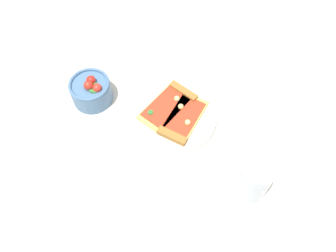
{
  "coord_description": "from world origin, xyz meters",
  "views": [
    {
      "loc": [
        0.04,
        -0.51,
        0.78
      ],
      "look_at": [
        -0.02,
        -0.06,
        0.03
      ],
      "focal_mm": 37.38,
      "sensor_mm": 36.0,
      "label": 1
    }
  ],
  "objects_px": {
    "plate": "(174,116)",
    "salad_bowl": "(91,90)",
    "pizza_slice_far": "(182,120)",
    "soda_glass": "(253,179)",
    "pizza_slice_near": "(170,105)"
  },
  "relations": [
    {
      "from": "plate",
      "to": "salad_bowl",
      "type": "bearing_deg",
      "value": 173.17
    },
    {
      "from": "pizza_slice_far",
      "to": "salad_bowl",
      "type": "distance_m",
      "value": 0.25
    },
    {
      "from": "salad_bowl",
      "to": "soda_glass",
      "type": "xyz_separation_m",
      "value": [
        0.43,
        -0.2,
        0.02
      ]
    },
    {
      "from": "plate",
      "to": "pizza_slice_far",
      "type": "relative_size",
      "value": 1.37
    },
    {
      "from": "salad_bowl",
      "to": "soda_glass",
      "type": "bearing_deg",
      "value": -24.7
    },
    {
      "from": "pizza_slice_near",
      "to": "salad_bowl",
      "type": "distance_m",
      "value": 0.21
    },
    {
      "from": "pizza_slice_near",
      "to": "soda_glass",
      "type": "xyz_separation_m",
      "value": [
        0.22,
        -0.19,
        0.04
      ]
    },
    {
      "from": "pizza_slice_far",
      "to": "soda_glass",
      "type": "xyz_separation_m",
      "value": [
        0.18,
        -0.15,
        0.04
      ]
    },
    {
      "from": "pizza_slice_near",
      "to": "plate",
      "type": "bearing_deg",
      "value": -57.49
    },
    {
      "from": "salad_bowl",
      "to": "soda_glass",
      "type": "relative_size",
      "value": 0.93
    },
    {
      "from": "salad_bowl",
      "to": "soda_glass",
      "type": "height_order",
      "value": "soda_glass"
    },
    {
      "from": "pizza_slice_near",
      "to": "salad_bowl",
      "type": "height_order",
      "value": "salad_bowl"
    },
    {
      "from": "soda_glass",
      "to": "pizza_slice_near",
      "type": "bearing_deg",
      "value": 138.23
    },
    {
      "from": "plate",
      "to": "soda_glass",
      "type": "xyz_separation_m",
      "value": [
        0.2,
        -0.17,
        0.05
      ]
    },
    {
      "from": "pizza_slice_near",
      "to": "salad_bowl",
      "type": "xyz_separation_m",
      "value": [
        -0.21,
        0.0,
        0.02
      ]
    }
  ]
}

